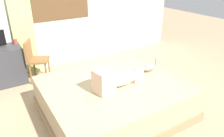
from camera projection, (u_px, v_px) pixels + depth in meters
ground_plane at (115, 115)px, 3.42m from camera, size 16.00×16.00×0.00m
back_wall_with_window at (56, 2)px, 4.69m from camera, size 6.40×0.14×2.90m
bed at (113, 98)px, 3.39m from camera, size 2.10×1.83×0.52m
person_lying at (119, 79)px, 3.18m from camera, size 0.94×0.40×0.34m
cat at (148, 68)px, 3.64m from camera, size 0.36×0.13×0.21m
cup at (15, 41)px, 4.30m from camera, size 0.08×0.08×0.09m
chair_by_desk at (35, 58)px, 4.25m from camera, size 0.51×0.51×0.86m
curtain_left at (21, 19)px, 4.35m from camera, size 0.44×0.06×2.35m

